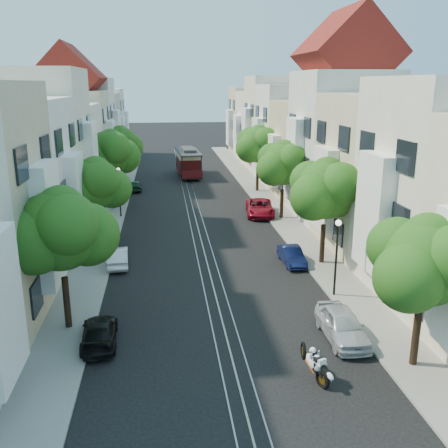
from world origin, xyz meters
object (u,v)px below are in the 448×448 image
object	(u,v)px
sportbike_rider	(315,363)
tree_w_c	(111,154)
tree_e_b	(326,191)
tree_e_d	(259,145)
parked_car_w_near	(99,332)
parked_car_w_far	(135,186)
tree_w_d	(120,144)
parked_car_e_far	(260,208)
tree_w_a	(62,232)
lamp_east	(337,246)
cable_car	(188,161)
parked_car_e_mid	(292,255)
tree_e_a	(426,264)
parked_car_w_mid	(118,257)
tree_e_c	(284,165)
parked_car_e_near	(342,325)
tree_w_b	(96,186)
lamp_west	(119,185)

from	to	relation	value
sportbike_rider	tree_w_c	bearing A→B (deg)	86.24
tree_e_b	tree_e_d	bearing A→B (deg)	90.00
parked_car_w_near	parked_car_w_far	size ratio (longest dim) A/B	1.13
tree_e_d	tree_w_d	bearing A→B (deg)	160.85
tree_e_b	parked_car_e_far	bearing A→B (deg)	97.67
tree_w_a	sportbike_rider	world-z (taller)	tree_w_a
sportbike_rider	parked_car_w_far	bearing A→B (deg)	79.98
tree_w_c	sportbike_rider	world-z (taller)	tree_w_c
lamp_east	parked_car_e_far	xyz separation A→B (m)	(-0.70, 17.30, -2.16)
tree_w_a	cable_car	world-z (taller)	tree_w_a
tree_w_d	tree_e_d	bearing A→B (deg)	-19.15
sportbike_rider	lamp_east	bearing A→B (deg)	42.56
parked_car_e_mid	tree_e_a	bearing A→B (deg)	-82.35
tree_e_a	sportbike_rider	distance (m)	5.67
tree_w_d	parked_car_e_mid	size ratio (longest dim) A/B	1.96
tree_w_c	tree_w_d	xyz separation A→B (m)	(-0.00, 11.00, -0.47)
tree_e_a	parked_car_w_near	world-z (taller)	tree_e_a
sportbike_rider	parked_car_w_mid	size ratio (longest dim) A/B	0.51
tree_e_c	parked_car_e_mid	xyz separation A→B (m)	(-1.95, -10.74, -4.05)
parked_car_e_near	parked_car_w_mid	world-z (taller)	parked_car_e_near
tree_w_d	tree_w_a	bearing A→B (deg)	-90.00
tree_w_d	parked_car_e_far	xyz separation A→B (m)	(12.74, -14.67, -3.92)
tree_e_a	parked_car_e_near	size ratio (longest dim) A/B	1.56
parked_car_e_near	parked_car_w_near	xyz separation A→B (m)	(-10.71, 0.89, -0.15)
tree_w_a	tree_e_b	bearing A→B (deg)	25.92
tree_e_d	sportbike_rider	xyz separation A→B (m)	(-4.33, -34.48, -4.10)
tree_w_b	parked_car_w_mid	distance (m)	5.55
tree_w_b	tree_w_d	world-z (taller)	tree_w_d
tree_w_a	cable_car	bearing A→B (deg)	78.91
tree_w_c	parked_car_w_mid	size ratio (longest dim) A/B	1.98
tree_e_c	tree_w_a	xyz separation A→B (m)	(-14.40, -18.00, 0.13)
tree_e_b	tree_e_c	world-z (taller)	tree_e_b
tree_e_a	parked_car_e_far	bearing A→B (deg)	93.91
cable_car	tree_e_d	bearing A→B (deg)	-59.03
tree_w_a	parked_car_w_near	bearing A→B (deg)	-45.53
parked_car_e_mid	tree_e_b	bearing A→B (deg)	-8.86
lamp_west	parked_car_e_mid	xyz separation A→B (m)	(11.61, -12.77, -2.30)
cable_car	parked_car_e_near	distance (m)	41.70
parked_car_e_mid	parked_car_e_far	bearing A→B (deg)	87.24
lamp_west	parked_car_e_mid	size ratio (longest dim) A/B	1.25
tree_w_a	sportbike_rider	size ratio (longest dim) A/B	3.68
lamp_west	parked_car_e_near	world-z (taller)	lamp_west
parked_car_e_mid	parked_car_e_far	world-z (taller)	parked_car_e_far
sportbike_rider	tree_w_a	bearing A→B (deg)	128.23
sportbike_rider	parked_car_e_near	xyz separation A→B (m)	(2.18, 3.02, -0.08)
tree_w_b	cable_car	xyz separation A→B (m)	(7.64, 26.97, -2.54)
tree_e_c	parked_car_w_far	bearing A→B (deg)	135.00
lamp_east	tree_e_d	bearing A→B (deg)	87.96
tree_e_b	sportbike_rider	distance (m)	13.79
lamp_east	lamp_west	size ratio (longest dim) A/B	1.00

